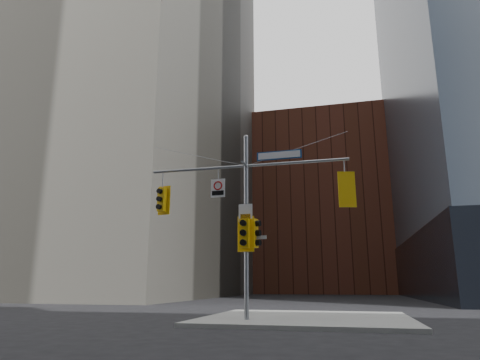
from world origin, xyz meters
The scene contains 14 objects.
ground centered at (0.00, 0.00, 0.00)m, with size 160.00×160.00×0.00m, color black.
sidewalk_corner centered at (2.00, 4.00, 0.07)m, with size 8.00×8.00×0.15m, color gray.
tower_nw centered at (-28.00, 32.00, 40.00)m, with size 36.00×36.00×80.00m, color gray.
brick_midrise centered at (0.00, 58.00, 14.00)m, with size 26.00×20.00×28.00m, color brown.
signal_assembly centered at (0.00, 1.99, 4.42)m, with size 8.00×0.80×7.30m.
traffic_light_west_arm centered at (-3.58, 2.01, 4.80)m, with size 0.57×0.51×1.21m.
traffic_light_east_arm centered at (3.80, 1.99, 4.80)m, with size 0.63×0.59×1.34m.
traffic_light_pole_side centered at (0.32, 1.99, 3.30)m, with size 0.48×0.41×1.10m.
traffic_light_pole_front centered at (0.00, 1.73, 3.28)m, with size 0.65×0.51×1.36m.
street_sign_blade centered at (1.34, 2.00, 6.35)m, with size 1.78×0.09×0.35m.
regulatory_sign_arm centered at (-1.16, 1.97, 5.17)m, with size 0.60×0.09×0.74m.
regulatory_sign_pole centered at (0.00, 1.88, 4.06)m, with size 0.54×0.05×0.71m.
street_blade_ew centered at (0.45, 2.00, 3.14)m, with size 0.69×0.10×0.14m.
street_blade_ns centered at (0.00, 2.45, 2.77)m, with size 0.13×0.83×0.17m.
Camera 1 is at (3.81, -13.99, 1.42)m, focal length 32.00 mm.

